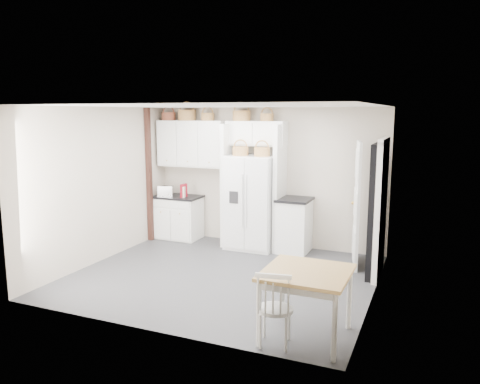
% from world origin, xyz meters
% --- Properties ---
extents(floor, '(4.50, 4.50, 0.00)m').
position_xyz_m(floor, '(0.00, 0.00, 0.00)').
color(floor, '#38393C').
rests_on(floor, ground).
extents(ceiling, '(4.50, 4.50, 0.00)m').
position_xyz_m(ceiling, '(0.00, 0.00, 2.60)').
color(ceiling, white).
rests_on(ceiling, wall_back).
extents(wall_back, '(4.50, 0.00, 4.50)m').
position_xyz_m(wall_back, '(0.00, 2.00, 1.30)').
color(wall_back, '#B7A898').
rests_on(wall_back, floor).
extents(wall_left, '(0.00, 4.00, 4.00)m').
position_xyz_m(wall_left, '(-2.25, 0.00, 1.30)').
color(wall_left, '#B7A898').
rests_on(wall_left, floor).
extents(wall_right, '(0.00, 4.00, 4.00)m').
position_xyz_m(wall_right, '(2.25, 0.00, 1.30)').
color(wall_right, '#B7A898').
rests_on(wall_right, floor).
extents(refrigerator, '(0.90, 0.72, 1.74)m').
position_xyz_m(refrigerator, '(-0.15, 1.63, 0.87)').
color(refrigerator, white).
rests_on(refrigerator, floor).
extents(base_cab_left, '(0.89, 0.56, 0.82)m').
position_xyz_m(base_cab_left, '(-1.77, 1.70, 0.41)').
color(base_cab_left, white).
rests_on(base_cab_left, floor).
extents(base_cab_right, '(0.54, 0.64, 0.94)m').
position_xyz_m(base_cab_right, '(0.65, 1.70, 0.47)').
color(base_cab_right, white).
rests_on(base_cab_right, floor).
extents(dining_table, '(0.94, 0.94, 0.78)m').
position_xyz_m(dining_table, '(1.70, -1.45, 0.39)').
color(dining_table, '#AA7935').
rests_on(dining_table, floor).
extents(windsor_chair, '(0.45, 0.42, 0.81)m').
position_xyz_m(windsor_chair, '(1.44, -1.75, 0.40)').
color(windsor_chair, white).
rests_on(windsor_chair, floor).
extents(counter_left, '(0.93, 0.60, 0.04)m').
position_xyz_m(counter_left, '(-1.77, 1.70, 0.84)').
color(counter_left, black).
rests_on(counter_left, base_cab_left).
extents(counter_right, '(0.58, 0.69, 0.04)m').
position_xyz_m(counter_right, '(0.65, 1.70, 0.96)').
color(counter_right, black).
rests_on(counter_right, base_cab_right).
extents(toaster, '(0.33, 0.25, 0.21)m').
position_xyz_m(toaster, '(-1.98, 1.60, 0.97)').
color(toaster, silver).
rests_on(toaster, counter_left).
extents(cookbook_red, '(0.07, 0.18, 0.26)m').
position_xyz_m(cookbook_red, '(-1.59, 1.62, 0.99)').
color(cookbook_red, maroon).
rests_on(cookbook_red, counter_left).
extents(cookbook_cream, '(0.06, 0.15, 0.21)m').
position_xyz_m(cookbook_cream, '(-1.57, 1.62, 0.97)').
color(cookbook_cream, '#F4DDC1').
rests_on(cookbook_cream, counter_left).
extents(basket_upper_a, '(0.28, 0.28, 0.16)m').
position_xyz_m(basket_upper_a, '(-2.02, 1.83, 2.43)').
color(basket_upper_a, '#54221B').
rests_on(basket_upper_a, upper_cabinet).
extents(basket_upper_b, '(0.35, 0.35, 0.21)m').
position_xyz_m(basket_upper_b, '(-1.60, 1.83, 2.45)').
color(basket_upper_b, olive).
rests_on(basket_upper_b, upper_cabinet).
extents(basket_upper_c, '(0.26, 0.26, 0.15)m').
position_xyz_m(basket_upper_c, '(-1.15, 1.83, 2.42)').
color(basket_upper_c, olive).
rests_on(basket_upper_c, upper_cabinet).
extents(basket_bridge_a, '(0.34, 0.34, 0.19)m').
position_xyz_m(basket_bridge_a, '(-0.45, 1.83, 2.45)').
color(basket_bridge_a, olive).
rests_on(basket_bridge_a, bridge_cabinet).
extents(basket_bridge_b, '(0.24, 0.24, 0.14)m').
position_xyz_m(basket_bridge_b, '(0.05, 1.83, 2.42)').
color(basket_bridge_b, olive).
rests_on(basket_bridge_b, bridge_cabinet).
extents(basket_fridge_a, '(0.29, 0.29, 0.16)m').
position_xyz_m(basket_fridge_a, '(-0.35, 1.53, 1.81)').
color(basket_fridge_a, olive).
rests_on(basket_fridge_a, refrigerator).
extents(basket_fridge_b, '(0.29, 0.29, 0.15)m').
position_xyz_m(basket_fridge_b, '(0.07, 1.53, 1.81)').
color(basket_fridge_b, olive).
rests_on(basket_fridge_b, refrigerator).
extents(upper_cabinet, '(1.40, 0.34, 0.90)m').
position_xyz_m(upper_cabinet, '(-1.50, 1.83, 1.90)').
color(upper_cabinet, white).
rests_on(upper_cabinet, wall_back).
extents(bridge_cabinet, '(1.12, 0.34, 0.45)m').
position_xyz_m(bridge_cabinet, '(-0.15, 1.83, 2.12)').
color(bridge_cabinet, white).
rests_on(bridge_cabinet, wall_back).
extents(fridge_panel_left, '(0.08, 0.60, 2.30)m').
position_xyz_m(fridge_panel_left, '(-0.66, 1.70, 1.15)').
color(fridge_panel_left, white).
rests_on(fridge_panel_left, floor).
extents(fridge_panel_right, '(0.08, 0.60, 2.30)m').
position_xyz_m(fridge_panel_right, '(0.36, 1.70, 1.15)').
color(fridge_panel_right, white).
rests_on(fridge_panel_right, floor).
extents(trim_post, '(0.09, 0.09, 2.60)m').
position_xyz_m(trim_post, '(-2.20, 1.35, 1.30)').
color(trim_post, black).
rests_on(trim_post, floor).
extents(doorway_void, '(0.18, 0.85, 2.05)m').
position_xyz_m(doorway_void, '(2.16, 1.00, 1.02)').
color(doorway_void, black).
rests_on(doorway_void, floor).
extents(door_slab, '(0.21, 0.79, 2.05)m').
position_xyz_m(door_slab, '(1.80, 1.33, 1.02)').
color(door_slab, white).
rests_on(door_slab, floor).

